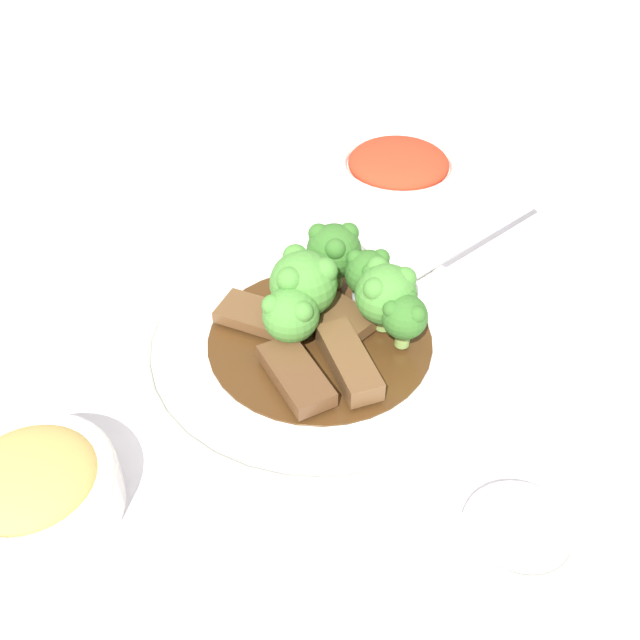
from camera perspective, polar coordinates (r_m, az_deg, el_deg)
The scene contains 17 objects.
ground_plane at distance 0.56m, azimuth -0.00°, elevation -2.58°, with size 4.00×4.00×0.00m, color silver.
main_plate at distance 0.55m, azimuth -0.00°, elevation -1.84°, with size 0.27×0.27×0.02m.
beef_strip_0 at distance 0.52m, azimuth 2.22°, elevation -3.17°, with size 0.03×0.07×0.02m.
beef_strip_1 at distance 0.55m, azimuth 1.51°, elevation 0.03°, with size 0.06×0.06×0.01m.
beef_strip_2 at distance 0.56m, azimuth -4.61°, elevation 0.33°, with size 0.07×0.06×0.01m.
beef_strip_3 at distance 0.51m, azimuth -1.85°, elevation -4.23°, with size 0.05×0.07×0.01m.
broccoli_floret_0 at distance 0.53m, azimuth -2.24°, elevation 0.49°, with size 0.04×0.04×0.04m.
broccoli_floret_1 at distance 0.54m, azimuth 4.98°, elevation 2.17°, with size 0.04×0.04×0.05m.
broccoli_floret_2 at distance 0.57m, azimuth 1.07°, elevation 5.34°, with size 0.04×0.04×0.05m.
broccoli_floret_3 at distance 0.53m, azimuth 6.47°, elevation 0.28°, with size 0.03×0.03×0.04m.
broccoli_floret_4 at distance 0.54m, azimuth -1.26°, elevation 2.88°, with size 0.05×0.05×0.06m.
broccoli_floret_5 at distance 0.56m, azimuth 3.70°, elevation 3.61°, with size 0.04×0.04×0.05m.
serving_spoon at distance 0.59m, azimuth 6.47°, elevation 3.15°, with size 0.21×0.13×0.01m.
side_bowl_kimchi at distance 0.71m, azimuth 5.92°, elevation 10.78°, with size 0.12×0.12×0.06m.
side_bowl_appetizer at distance 0.49m, azimuth -20.99°, elevation -11.92°, with size 0.10×0.10×0.04m.
sauce_dish at distance 0.47m, azimuth 15.02°, elevation -15.43°, with size 0.07×0.07×0.01m.
paper_napkin at distance 0.46m, azimuth 15.54°, elevation -19.15°, with size 0.14×0.12×0.01m.
Camera 1 is at (0.09, 0.39, 0.39)m, focal length 42.00 mm.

